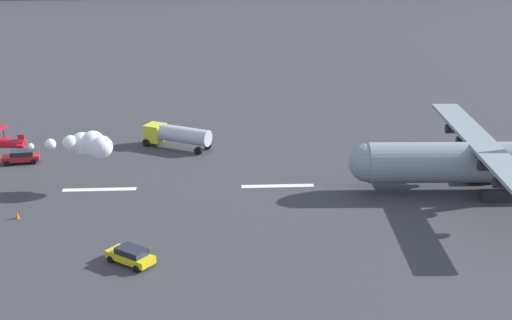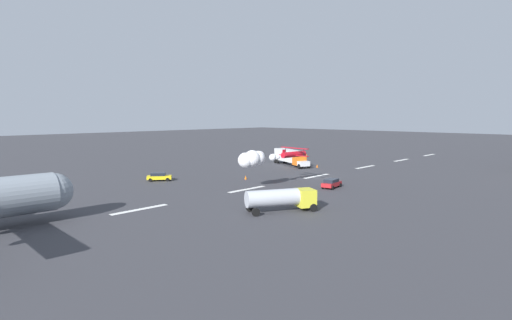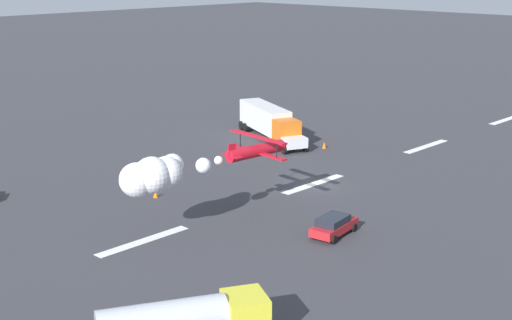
# 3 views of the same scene
# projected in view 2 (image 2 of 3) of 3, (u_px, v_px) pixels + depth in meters

# --- Properties ---
(ground_plane) EXTENTS (440.00, 440.00, 0.00)m
(ground_plane) POSITION_uv_depth(u_px,v_px,m) (317.00, 176.00, 79.60)
(ground_plane) COLOR #38383D
(ground_plane) RESTS_ON ground
(runway_stripe_0) EXTENTS (8.00, 0.90, 0.01)m
(runway_stripe_0) POSITION_uv_depth(u_px,v_px,m) (429.00, 155.00, 121.58)
(runway_stripe_0) COLOR white
(runway_stripe_0) RESTS_ON ground
(runway_stripe_1) EXTENTS (8.00, 0.90, 0.01)m
(runway_stripe_1) POSITION_uv_depth(u_px,v_px,m) (401.00, 160.00, 107.59)
(runway_stripe_1) COLOR white
(runway_stripe_1) RESTS_ON ground
(runway_stripe_2) EXTENTS (8.00, 0.90, 0.01)m
(runway_stripe_2) POSITION_uv_depth(u_px,v_px,m) (365.00, 167.00, 93.59)
(runway_stripe_2) COLOR white
(runway_stripe_2) RESTS_ON ground
(runway_stripe_3) EXTENTS (8.00, 0.90, 0.01)m
(runway_stripe_3) POSITION_uv_depth(u_px,v_px,m) (317.00, 176.00, 79.59)
(runway_stripe_3) COLOR white
(runway_stripe_3) RESTS_ON ground
(runway_stripe_4) EXTENTS (8.00, 0.90, 0.01)m
(runway_stripe_4) POSITION_uv_depth(u_px,v_px,m) (247.00, 189.00, 65.60)
(runway_stripe_4) COLOR white
(runway_stripe_4) RESTS_ON ground
(runway_stripe_5) EXTENTS (8.00, 0.90, 0.01)m
(runway_stripe_5) POSITION_uv_depth(u_px,v_px,m) (140.00, 209.00, 51.60)
(runway_stripe_5) COLOR white
(runway_stripe_5) RESTS_ON ground
(stunt_biplane_red) EXTENTS (15.82, 6.34, 2.86)m
(stunt_biplane_red) POSITION_uv_depth(u_px,v_px,m) (259.00, 158.00, 66.04)
(stunt_biplane_red) COLOR red
(semi_truck_orange) EXTENTS (7.92, 13.51, 3.70)m
(semi_truck_orange) POSITION_uv_depth(u_px,v_px,m) (290.00, 157.00, 96.67)
(semi_truck_orange) COLOR silver
(semi_truck_orange) RESTS_ON ground
(fuel_tanker_truck) EXTENTS (8.99, 6.48, 2.90)m
(fuel_tanker_truck) POSITION_uv_depth(u_px,v_px,m) (282.00, 198.00, 50.20)
(fuel_tanker_truck) COLOR yellow
(fuel_tanker_truck) RESTS_ON ground
(followme_car_yellow) EXTENTS (4.58, 4.11, 1.52)m
(followme_car_yellow) POSITION_uv_depth(u_px,v_px,m) (159.00, 176.00, 73.90)
(followme_car_yellow) COLOR yellow
(followme_car_yellow) RESTS_ON ground
(airport_staff_sedan) EXTENTS (4.58, 2.55, 1.52)m
(airport_staff_sedan) POSITION_uv_depth(u_px,v_px,m) (331.00, 183.00, 66.73)
(airport_staff_sedan) COLOR #B21E23
(airport_staff_sedan) RESTS_ON ground
(traffic_cone_near) EXTENTS (0.44, 0.44, 0.75)m
(traffic_cone_near) POSITION_uv_depth(u_px,v_px,m) (317.00, 166.00, 92.69)
(traffic_cone_near) COLOR orange
(traffic_cone_near) RESTS_ON ground
(traffic_cone_far) EXTENTS (0.44, 0.44, 0.75)m
(traffic_cone_far) POSITION_uv_depth(u_px,v_px,m) (246.00, 177.00, 75.65)
(traffic_cone_far) COLOR orange
(traffic_cone_far) RESTS_ON ground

